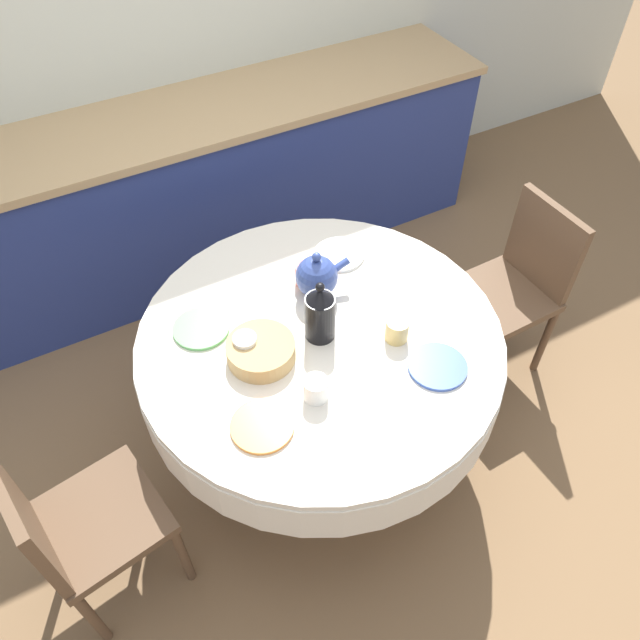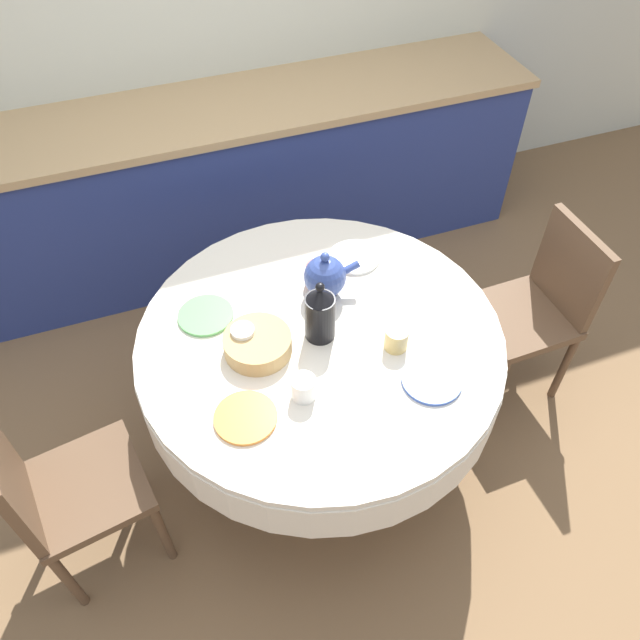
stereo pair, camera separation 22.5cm
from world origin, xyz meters
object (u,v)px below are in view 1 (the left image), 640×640
at_px(teapot, 317,276).
at_px(chair_right, 76,525).
at_px(coffee_carafe, 321,314).
at_px(chair_left, 517,282).

bearing_deg(teapot, chair_right, -161.73).
bearing_deg(coffee_carafe, chair_left, 1.31).
bearing_deg(teapot, coffee_carafe, -115.11).
bearing_deg(chair_right, chair_left, 85.74).
xyz_separation_m(chair_left, teapot, (-0.93, 0.17, 0.32)).
height_order(chair_left, teapot, teapot).
bearing_deg(teapot, chair_left, -10.48).
bearing_deg(chair_left, chair_right, 94.26).
bearing_deg(chair_left, coffee_carafe, 90.20).
height_order(chair_right, coffee_carafe, coffee_carafe).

